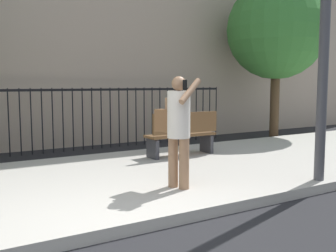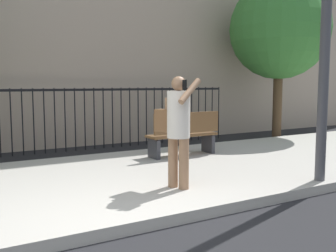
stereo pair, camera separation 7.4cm
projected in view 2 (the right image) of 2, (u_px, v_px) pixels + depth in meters
The scene contains 6 objects.
ground_plane at pixel (121, 238), 4.40m from camera, with size 60.00×60.00×0.00m, color black.
sidewalk at pixel (63, 187), 6.27m from camera, with size 28.00×4.40×0.15m, color #B2ADA3.
iron_fence at pixel (16, 113), 9.32m from camera, with size 12.03×0.04×1.60m.
pedestrian_on_phone at pixel (177, 124), 5.87m from camera, with size 0.53×0.72×1.66m.
street_bench at pixel (184, 133), 8.53m from camera, with size 1.60×0.45×0.95m.
street_tree_far at pixel (280, 30), 11.94m from camera, with size 3.00×3.00×4.84m.
Camera 2 is at (-1.74, -3.91, 1.70)m, focal length 42.52 mm.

